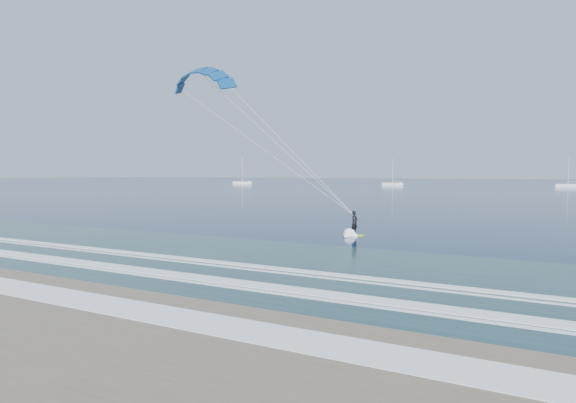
# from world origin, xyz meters

# --- Properties ---
(kitesurfer_rig) EXTENTS (17.10, 7.08, 15.30)m
(kitesurfer_rig) POSITION_xyz_m (3.06, 22.90, 7.92)
(kitesurfer_rig) COLOR #99C116
(kitesurfer_rig) RESTS_ON ground
(sailboat_0) EXTENTS (9.07, 2.40, 12.28)m
(sailboat_0) POSITION_xyz_m (-109.16, 179.86, 0.69)
(sailboat_0) COLOR white
(sailboat_0) RESTS_ON ground
(sailboat_1) EXTENTS (8.09, 2.40, 11.20)m
(sailboat_1) POSITION_xyz_m (-41.09, 189.08, 0.68)
(sailboat_1) COLOR white
(sailboat_1) RESTS_ON ground
(sailboat_2) EXTENTS (7.81, 2.40, 10.97)m
(sailboat_2) POSITION_xyz_m (21.83, 195.55, 0.68)
(sailboat_2) COLOR white
(sailboat_2) RESTS_ON ground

